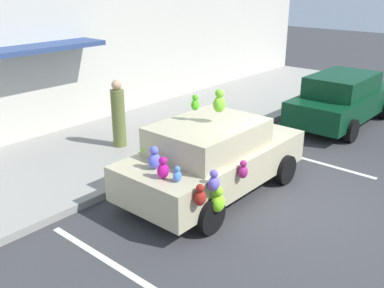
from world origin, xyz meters
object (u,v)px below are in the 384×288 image
object	(u,v)px
pedestrian_near_shopfront	(118,115)
plush_covered_car	(213,156)
parked_sedan_behind	(343,99)
teddy_bear_on_sidewalk	(162,144)

from	to	relation	value
pedestrian_near_shopfront	plush_covered_car	bearing A→B (deg)	-94.84
plush_covered_car	parked_sedan_behind	bearing A→B (deg)	-1.36
parked_sedan_behind	pedestrian_near_shopfront	distance (m)	6.72
plush_covered_car	parked_sedan_behind	world-z (taller)	plush_covered_car
parked_sedan_behind	teddy_bear_on_sidewalk	world-z (taller)	parked_sedan_behind
plush_covered_car	pedestrian_near_shopfront	distance (m)	3.23
teddy_bear_on_sidewalk	pedestrian_near_shopfront	size ratio (longest dim) A/B	0.36
plush_covered_car	teddy_bear_on_sidewalk	distance (m)	2.06
pedestrian_near_shopfront	teddy_bear_on_sidewalk	bearing A→B (deg)	-78.75
plush_covered_car	teddy_bear_on_sidewalk	xyz separation A→B (m)	(0.52, 1.96, -0.37)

